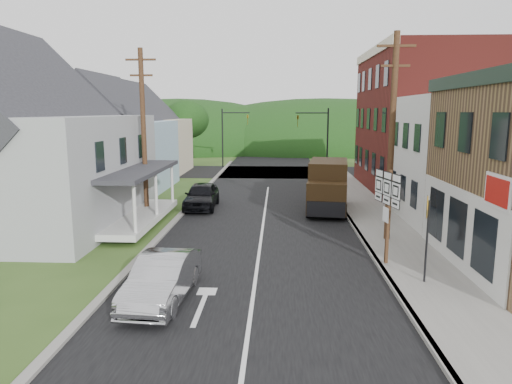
# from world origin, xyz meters

# --- Properties ---
(ground) EXTENTS (120.00, 120.00, 0.00)m
(ground) POSITION_xyz_m (0.00, 0.00, 0.00)
(ground) COLOR #2D4719
(ground) RESTS_ON ground
(road) EXTENTS (9.00, 90.00, 0.02)m
(road) POSITION_xyz_m (0.00, 10.00, 0.00)
(road) COLOR black
(road) RESTS_ON ground
(cross_road) EXTENTS (60.00, 9.00, 0.02)m
(cross_road) POSITION_xyz_m (0.00, 27.00, 0.00)
(cross_road) COLOR black
(cross_road) RESTS_ON ground
(sidewalk_right) EXTENTS (2.80, 55.00, 0.15)m
(sidewalk_right) POSITION_xyz_m (5.90, 8.00, 0.07)
(sidewalk_right) COLOR slate
(sidewalk_right) RESTS_ON ground
(curb_right) EXTENTS (0.20, 55.00, 0.15)m
(curb_right) POSITION_xyz_m (4.55, 8.00, 0.07)
(curb_right) COLOR slate
(curb_right) RESTS_ON ground
(curb_left) EXTENTS (0.30, 55.00, 0.12)m
(curb_left) POSITION_xyz_m (-4.65, 8.00, 0.06)
(curb_left) COLOR slate
(curb_left) RESTS_ON ground
(storefront_white) EXTENTS (8.00, 7.00, 6.50)m
(storefront_white) POSITION_xyz_m (11.30, 7.50, 3.25)
(storefront_white) COLOR silver
(storefront_white) RESTS_ON ground
(storefront_red) EXTENTS (8.00, 12.00, 10.00)m
(storefront_red) POSITION_xyz_m (11.30, 17.00, 5.00)
(storefront_red) COLOR maroon
(storefront_red) RESTS_ON ground
(house_gray) EXTENTS (10.20, 12.24, 8.35)m
(house_gray) POSITION_xyz_m (-12.00, 6.00, 4.23)
(house_gray) COLOR #9EA0A3
(house_gray) RESTS_ON ground
(house_blue) EXTENTS (7.14, 8.16, 7.28)m
(house_blue) POSITION_xyz_m (-11.00, 17.00, 3.69)
(house_blue) COLOR #95B7CB
(house_blue) RESTS_ON ground
(house_cream) EXTENTS (7.14, 8.16, 7.28)m
(house_cream) POSITION_xyz_m (-11.50, 26.00, 3.69)
(house_cream) COLOR beige
(house_cream) RESTS_ON ground
(utility_pole_right) EXTENTS (1.60, 0.26, 9.00)m
(utility_pole_right) POSITION_xyz_m (5.60, 3.50, 4.66)
(utility_pole_right) COLOR #472D19
(utility_pole_right) RESTS_ON ground
(utility_pole_left) EXTENTS (1.60, 0.26, 9.00)m
(utility_pole_left) POSITION_xyz_m (-6.50, 8.00, 4.66)
(utility_pole_left) COLOR #472D19
(utility_pole_left) RESTS_ON ground
(traffic_signal_right) EXTENTS (2.87, 0.20, 6.00)m
(traffic_signal_right) POSITION_xyz_m (4.30, 23.50, 3.76)
(traffic_signal_right) COLOR black
(traffic_signal_right) RESTS_ON ground
(traffic_signal_left) EXTENTS (2.87, 0.20, 6.00)m
(traffic_signal_left) POSITION_xyz_m (-4.30, 30.50, 3.76)
(traffic_signal_left) COLOR black
(traffic_signal_left) RESTS_ON ground
(tree_left_c) EXTENTS (5.80, 5.80, 8.41)m
(tree_left_c) POSITION_xyz_m (-19.00, 20.00, 5.94)
(tree_left_c) COLOR #382616
(tree_left_c) RESTS_ON ground
(tree_left_d) EXTENTS (4.80, 4.80, 6.94)m
(tree_left_d) POSITION_xyz_m (-9.00, 32.00, 4.88)
(tree_left_d) COLOR #382616
(tree_left_d) RESTS_ON ground
(forested_ridge) EXTENTS (90.00, 30.00, 16.00)m
(forested_ridge) POSITION_xyz_m (0.00, 55.00, 0.00)
(forested_ridge) COLOR black
(forested_ridge) RESTS_ON ground
(silver_sedan) EXTENTS (1.73, 4.33, 1.40)m
(silver_sedan) POSITION_xyz_m (-2.74, -3.33, 0.70)
(silver_sedan) COLOR #ACACB1
(silver_sedan) RESTS_ON ground
(dark_sedan) EXTENTS (1.87, 4.50, 1.52)m
(dark_sedan) POSITION_xyz_m (-3.80, 10.15, 0.76)
(dark_sedan) COLOR black
(dark_sedan) RESTS_ON ground
(delivery_van) EXTENTS (2.78, 5.45, 2.92)m
(delivery_van) POSITION_xyz_m (3.62, 9.66, 1.48)
(delivery_van) COLOR black
(delivery_van) RESTS_ON ground
(route_sign_cluster) EXTENTS (0.49, 1.97, 3.49)m
(route_sign_cluster) POSITION_xyz_m (4.75, 0.14, 2.41)
(route_sign_cluster) COLOR #472D19
(route_sign_cluster) RESTS_ON sidewalk_right
(warning_sign) EXTENTS (0.27, 0.78, 2.93)m
(warning_sign) POSITION_xyz_m (5.60, -1.72, 2.02)
(warning_sign) COLOR black
(warning_sign) RESTS_ON sidewalk_right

